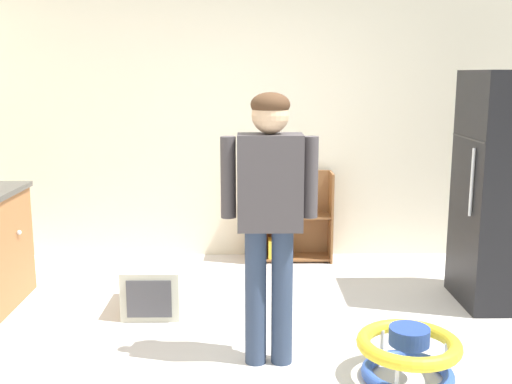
{
  "coord_description": "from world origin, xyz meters",
  "views": [
    {
      "loc": [
        -0.12,
        -3.49,
        1.75
      ],
      "look_at": [
        -0.08,
        0.34,
        1.01
      ],
      "focal_mm": 42.8,
      "sensor_mm": 36.0,
      "label": 1
    }
  ],
  "objects": [
    {
      "name": "refrigerator",
      "position": [
        1.86,
        1.01,
        0.89
      ],
      "size": [
        0.73,
        0.68,
        1.78
      ],
      "color": "black",
      "rests_on": "ground"
    },
    {
      "name": "pet_carrier",
      "position": [
        -0.84,
        0.9,
        0.18
      ],
      "size": [
        0.42,
        0.55,
        0.36
      ],
      "color": "beige",
      "rests_on": "ground"
    },
    {
      "name": "standing_person",
      "position": [
        -0.0,
        0.02,
        1.0
      ],
      "size": [
        0.57,
        0.23,
        1.65
      ],
      "color": "#2F3D58",
      "rests_on": "ground"
    },
    {
      "name": "ground_plane",
      "position": [
        0.0,
        0.0,
        0.0
      ],
      "size": [
        12.0,
        12.0,
        0.0
      ],
      "primitive_type": "plane",
      "color": "silver",
      "rests_on": "ground"
    },
    {
      "name": "back_wall",
      "position": [
        0.0,
        2.33,
        1.35
      ],
      "size": [
        5.2,
        0.06,
        2.7
      ],
      "primitive_type": "cube",
      "color": "silver",
      "rests_on": "ground"
    },
    {
      "name": "bookshelf",
      "position": [
        0.2,
        2.14,
        0.37
      ],
      "size": [
        0.8,
        0.28,
        0.85
      ],
      "color": "brown",
      "rests_on": "ground"
    },
    {
      "name": "baby_walker",
      "position": [
        0.8,
        -0.21,
        0.16
      ],
      "size": [
        0.6,
        0.6,
        0.32
      ],
      "color": "#3054B8",
      "rests_on": "ground"
    }
  ]
}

